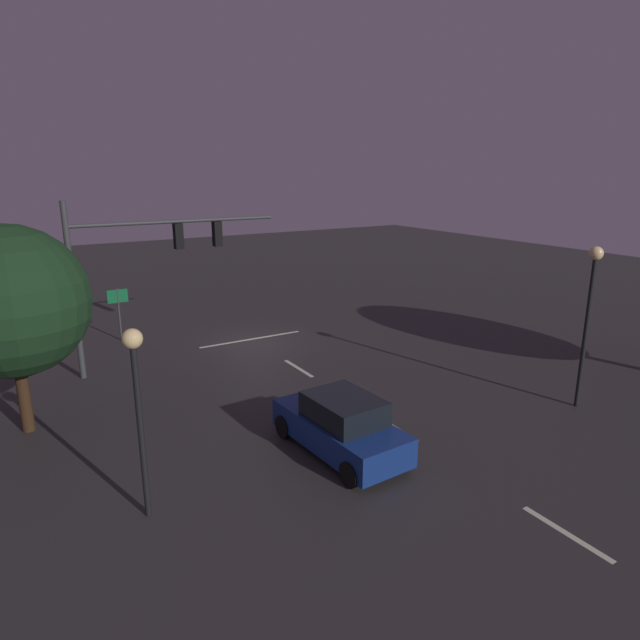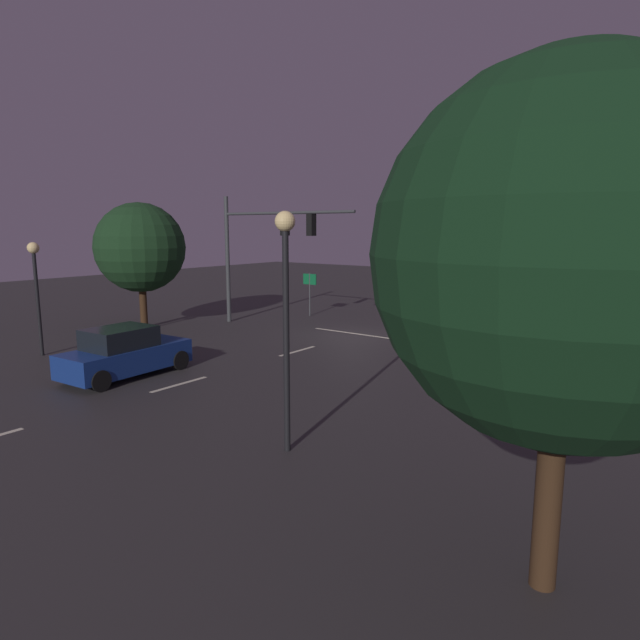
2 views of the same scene
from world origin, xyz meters
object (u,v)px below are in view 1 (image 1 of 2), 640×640
at_px(traffic_signal_assembly, 143,255).
at_px(tree_right_near, 10,302).
at_px(street_lamp_right_kerb, 137,386).
at_px(route_sign, 118,303).
at_px(street_lamp_left_kerb, 590,298).
at_px(car_approaching, 341,426).

bearing_deg(traffic_signal_assembly, tree_right_near, 39.05).
height_order(street_lamp_right_kerb, route_sign, street_lamp_right_kerb).
xyz_separation_m(traffic_signal_assembly, route_sign, (0.33, -4.12, -2.69)).
bearing_deg(traffic_signal_assembly, street_lamp_left_kerb, 134.44).
distance_m(street_lamp_left_kerb, street_lamp_right_kerb, 13.86).
bearing_deg(street_lamp_left_kerb, route_sign, -53.50).
distance_m(traffic_signal_assembly, street_lamp_left_kerb, 15.81).
height_order(car_approaching, street_lamp_right_kerb, street_lamp_right_kerb).
distance_m(car_approaching, street_lamp_right_kerb, 5.85).
relative_size(car_approaching, tree_right_near, 0.72).
relative_size(street_lamp_left_kerb, tree_right_near, 0.86).
xyz_separation_m(traffic_signal_assembly, street_lamp_left_kerb, (-11.06, 11.28, -0.75)).
height_order(car_approaching, route_sign, route_sign).
bearing_deg(street_lamp_right_kerb, route_sign, -99.66).
bearing_deg(street_lamp_left_kerb, traffic_signal_assembly, -45.56).
xyz_separation_m(street_lamp_left_kerb, street_lamp_right_kerb, (13.79, -1.30, -0.55)).
height_order(street_lamp_left_kerb, street_lamp_right_kerb, street_lamp_left_kerb).
relative_size(street_lamp_left_kerb, street_lamp_right_kerb, 1.20).
bearing_deg(route_sign, street_lamp_left_kerb, 126.50).
bearing_deg(traffic_signal_assembly, street_lamp_right_kerb, 74.69).
relative_size(traffic_signal_assembly, street_lamp_left_kerb, 1.52).
xyz_separation_m(street_lamp_right_kerb, route_sign, (-2.40, -14.10, -1.39)).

